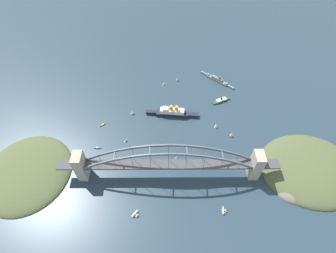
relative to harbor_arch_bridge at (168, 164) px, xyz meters
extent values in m
plane|color=#283D4C|center=(0.00, 0.00, -26.97)|extent=(1400.00, 1400.00, 0.00)
cube|color=#ADA38E|center=(-116.09, 0.00, -2.84)|extent=(12.59, 19.69, 48.26)
cube|color=#ADA38E|center=(116.09, 0.00, -2.84)|extent=(12.59, 19.69, 48.26)
cube|color=#47474C|center=(0.00, 0.00, 0.12)|extent=(219.59, 14.54, 2.40)
cube|color=#47474C|center=(-134.38, 0.00, 0.12)|extent=(24.00, 14.54, 2.40)
cube|color=#47474C|center=(134.38, 0.00, 0.12)|extent=(24.00, 14.54, 2.40)
cube|color=slate|center=(-101.65, -6.54, 6.35)|extent=(24.13, 1.80, 15.25)
cube|color=slate|center=(-79.06, -6.54, 17.41)|extent=(23.85, 1.80, 12.62)
cube|color=slate|center=(-56.47, -6.54, 25.71)|extent=(23.53, 1.80, 9.98)
cube|color=slate|center=(-33.88, -6.54, 31.25)|extent=(23.17, 1.80, 7.30)
cube|color=slate|center=(-11.29, -6.54, 34.01)|extent=(22.78, 1.80, 4.58)
cube|color=slate|center=(11.29, -6.54, 34.01)|extent=(22.78, 1.80, 4.58)
cube|color=slate|center=(33.88, -6.54, 31.25)|extent=(23.17, 1.80, 7.30)
cube|color=slate|center=(56.47, -6.54, 25.71)|extent=(23.53, 1.80, 9.98)
cube|color=slate|center=(79.06, -6.54, 17.41)|extent=(23.85, 1.80, 12.62)
cube|color=slate|center=(101.65, -6.54, 6.35)|extent=(24.13, 1.80, 15.25)
cube|color=slate|center=(-101.65, 6.54, 6.35)|extent=(24.13, 1.80, 15.25)
cube|color=slate|center=(-79.06, 6.54, 17.41)|extent=(23.85, 1.80, 12.62)
cube|color=slate|center=(-56.47, 6.54, 25.71)|extent=(23.53, 1.80, 9.98)
cube|color=slate|center=(-33.88, 6.54, 31.25)|extent=(23.17, 1.80, 7.30)
cube|color=slate|center=(-11.29, 6.54, 34.01)|extent=(22.78, 1.80, 4.58)
cube|color=slate|center=(11.29, 6.54, 34.01)|extent=(22.78, 1.80, 4.58)
cube|color=slate|center=(33.88, 6.54, 31.25)|extent=(23.17, 1.80, 7.30)
cube|color=slate|center=(56.47, 6.54, 25.71)|extent=(23.53, 1.80, 9.98)
cube|color=slate|center=(79.06, 6.54, 17.41)|extent=(23.85, 1.80, 12.62)
cube|color=slate|center=(101.65, 6.54, 6.35)|extent=(24.13, 1.80, 15.25)
cube|color=slate|center=(-112.94, 0.00, 0.12)|extent=(1.40, 13.08, 1.40)
cube|color=slate|center=(-67.76, 0.00, 22.26)|extent=(1.40, 13.08, 1.40)
cube|color=slate|center=(-22.59, 0.00, 33.32)|extent=(1.40, 13.08, 1.40)
cube|color=slate|center=(22.59, 0.00, 33.32)|extent=(1.40, 13.08, 1.40)
cube|color=slate|center=(67.76, 0.00, 22.26)|extent=(1.40, 13.08, 1.40)
cube|color=slate|center=(112.94, 0.00, 0.12)|extent=(1.40, 13.08, 1.40)
cylinder|color=slate|center=(-90.35, -6.54, 6.95)|extent=(0.56, 0.56, 11.25)
cylinder|color=slate|center=(-90.35, 6.54, 6.95)|extent=(0.56, 0.56, 11.25)
cylinder|color=slate|center=(-67.76, -6.54, 11.79)|extent=(0.56, 0.56, 20.93)
cylinder|color=slate|center=(-67.76, 6.54, 11.79)|extent=(0.56, 0.56, 20.93)
cylinder|color=slate|center=(-45.18, -6.54, 15.25)|extent=(0.56, 0.56, 27.85)
cylinder|color=slate|center=(-45.18, 6.54, 15.25)|extent=(0.56, 0.56, 27.85)
cylinder|color=slate|center=(-22.59, -6.54, 17.32)|extent=(0.56, 0.56, 32.00)
cylinder|color=slate|center=(-22.59, 6.54, 17.32)|extent=(0.56, 0.56, 32.00)
cylinder|color=slate|center=(0.00, -6.54, 18.01)|extent=(0.56, 0.56, 33.38)
cylinder|color=slate|center=(0.00, 6.54, 18.01)|extent=(0.56, 0.56, 33.38)
cylinder|color=slate|center=(22.59, -6.54, 17.32)|extent=(0.56, 0.56, 32.00)
cylinder|color=slate|center=(22.59, 6.54, 17.32)|extent=(0.56, 0.56, 32.00)
cylinder|color=slate|center=(45.18, -6.54, 15.25)|extent=(0.56, 0.56, 27.85)
cylinder|color=slate|center=(45.18, 6.54, 15.25)|extent=(0.56, 0.56, 27.85)
cylinder|color=slate|center=(67.76, -6.54, 11.79)|extent=(0.56, 0.56, 20.93)
cylinder|color=slate|center=(67.76, 6.54, 11.79)|extent=(0.56, 0.56, 20.93)
cylinder|color=slate|center=(90.35, -6.54, 6.95)|extent=(0.56, 0.56, 11.25)
cylinder|color=slate|center=(90.35, 6.54, 6.95)|extent=(0.56, 0.56, 11.25)
ellipsoid|color=#515B38|center=(-197.84, 3.09, -26.97)|extent=(123.13, 130.15, 24.76)
ellipsoid|color=#515B38|center=(200.73, 6.90, -26.97)|extent=(142.66, 122.75, 28.81)
ellipsoid|color=#756B5B|center=(168.63, -26.85, -26.97)|extent=(49.93, 36.82, 15.84)
cube|color=#1E2333|center=(7.10, 111.57, -23.89)|extent=(53.08, 16.58, 6.15)
cube|color=#1E2333|center=(-27.55, 114.82, -23.89)|extent=(17.93, 8.06, 6.15)
cube|color=#1E2333|center=(41.76, 108.33, -23.89)|extent=(18.05, 9.35, 6.15)
cube|color=white|center=(7.10, 111.57, -17.24)|extent=(39.92, 13.61, 7.16)
cube|color=white|center=(-3.62, 112.58, -12.06)|extent=(9.40, 9.58, 3.20)
cylinder|color=gold|center=(5.15, 111.76, -9.61)|extent=(5.29, 5.29, 8.11)
cylinder|color=gold|center=(13.93, 110.93, -9.61)|extent=(5.29, 5.29, 8.11)
cylinder|color=tan|center=(-25.39, 114.62, -15.82)|extent=(0.50, 0.50, 10.00)
cube|color=slate|center=(92.62, 197.88, -25.32)|extent=(38.03, 34.31, 3.29)
cube|color=slate|center=(70.31, 217.24, -25.32)|extent=(13.21, 12.05, 3.29)
cube|color=slate|center=(114.93, 178.52, -25.32)|extent=(13.62, 12.52, 3.29)
cube|color=slate|center=(92.62, 197.88, -21.76)|extent=(20.39, 18.73, 3.84)
cylinder|color=slate|center=(77.28, 211.19, -22.58)|extent=(4.88, 4.88, 2.20)
cylinder|color=slate|center=(107.96, 184.57, -22.58)|extent=(4.88, 4.88, 2.20)
cylinder|color=slate|center=(92.62, 197.88, -14.84)|extent=(0.60, 0.60, 10.00)
cylinder|color=#4C4C51|center=(95.97, 194.98, -17.64)|extent=(3.83, 3.83, 4.40)
cube|color=#23512D|center=(93.10, 143.67, -25.87)|extent=(22.01, 15.71, 2.19)
cube|color=#23512D|center=(105.60, 149.33, -25.87)|extent=(8.54, 7.88, 2.19)
cube|color=#23512D|center=(80.61, 138.01, -25.87)|extent=(8.99, 8.89, 2.19)
cube|color=beige|center=(93.10, 143.67, -23.48)|extent=(19.96, 13.92, 2.60)
cylinder|color=black|center=(93.10, 143.67, -20.98)|extent=(3.17, 3.17, 2.40)
cylinder|color=#B7B7B2|center=(-42.86, -57.64, -26.52)|extent=(5.18, 4.47, 0.90)
cylinder|color=#B7B7B2|center=(-40.93, -55.28, -26.52)|extent=(5.18, 4.47, 0.90)
cylinder|color=navy|center=(-42.86, -57.64, -25.40)|extent=(0.14, 0.14, 1.34)
cylinder|color=navy|center=(-40.93, -55.28, -25.40)|extent=(0.14, 0.14, 1.34)
ellipsoid|color=silver|center=(-41.90, -56.46, -24.14)|extent=(6.35, 5.49, 1.18)
cylinder|color=navy|center=(-44.41, -54.40, -24.14)|extent=(1.33, 1.38, 1.13)
cube|color=silver|center=(-42.59, -55.89, -23.64)|extent=(7.71, 8.89, 0.20)
cube|color=silver|center=(-39.43, -58.48, -24.02)|extent=(3.28, 3.67, 0.12)
cube|color=navy|center=(-39.43, -58.48, -22.80)|extent=(0.93, 0.79, 1.50)
cylinder|color=#B7B7B2|center=(69.49, -54.56, -26.52)|extent=(5.66, 1.23, 0.90)
cylinder|color=#B7B7B2|center=(69.71, -50.79, -26.52)|extent=(5.66, 1.23, 0.90)
cylinder|color=navy|center=(69.49, -54.56, -25.52)|extent=(0.14, 0.14, 1.11)
cylinder|color=navy|center=(69.71, -50.79, -25.52)|extent=(0.14, 0.14, 1.11)
ellipsoid|color=silver|center=(69.60, -52.68, -24.35)|extent=(6.76, 1.62, 1.23)
cylinder|color=navy|center=(66.59, -52.50, -24.35)|extent=(0.87, 1.21, 1.17)
cube|color=silver|center=(68.77, -52.63, -23.83)|extent=(2.28, 9.87, 0.20)
cube|color=silver|center=(72.54, -52.85, -24.23)|extent=(1.32, 3.78, 0.12)
cube|color=navy|center=(72.54, -52.85, -22.98)|extent=(1.11, 0.18, 1.50)
cube|color=brown|center=(-105.67, 90.03, -26.37)|extent=(6.39, 6.07, 1.20)
cube|color=brown|center=(-108.95, 87.06, -26.37)|extent=(2.45, 2.38, 1.20)
cube|color=brown|center=(-102.38, 92.99, -26.37)|extent=(2.61, 2.55, 1.20)
cube|color=beige|center=(-105.05, 90.58, -25.32)|extent=(3.64, 3.52, 0.91)
cube|color=silver|center=(-65.32, 57.67, -26.47)|extent=(3.70, 3.75, 1.00)
cube|color=silver|center=(-67.08, 55.85, -26.47)|extent=(1.36, 1.37, 1.00)
cube|color=silver|center=(-63.56, 59.48, -26.47)|extent=(1.45, 1.46, 1.00)
cylinder|color=tan|center=(-65.54, 57.44, -23.33)|extent=(0.16, 0.16, 5.30)
cone|color=silver|center=(-64.77, 58.23, -23.59)|extent=(4.91, 4.91, 4.24)
cube|color=#2D6B3D|center=(11.75, 25.70, -26.47)|extent=(2.22, 4.53, 1.00)
cube|color=#2D6B3D|center=(11.95, 28.63, -26.47)|extent=(0.96, 1.52, 1.00)
cube|color=#2D6B3D|center=(11.56, 22.76, -26.47)|extent=(1.14, 1.54, 1.00)
cylinder|color=tan|center=(11.78, 26.06, -22.97)|extent=(0.16, 0.16, 6.00)
cone|color=silver|center=(11.69, 24.78, -23.27)|extent=(4.30, 4.30, 4.80)
cube|color=#2D6B3D|center=(-59.25, 115.87, -26.56)|extent=(3.57, 6.47, 0.82)
cube|color=#2D6B3D|center=(-58.80, 119.97, -26.56)|extent=(1.53, 2.19, 0.82)
cube|color=#2D6B3D|center=(-59.69, 111.76, -26.56)|extent=(1.79, 2.22, 0.82)
cylinder|color=tan|center=(-59.19, 116.38, -21.81)|extent=(0.16, 0.16, 8.68)
cone|color=silver|center=(-59.39, 114.59, -22.25)|extent=(6.25, 6.25, 6.94)
cube|color=gold|center=(-8.10, 186.68, -26.45)|extent=(3.43, 4.52, 1.05)
cube|color=gold|center=(-9.41, 184.18, -26.45)|extent=(1.46, 1.67, 1.05)
cube|color=gold|center=(-6.78, 189.18, -26.45)|extent=(1.62, 1.76, 1.05)
cube|color=beige|center=(-7.85, 187.15, -25.35)|extent=(2.15, 2.49, 1.14)
cube|color=#234C8C|center=(18.28, 198.22, -26.61)|extent=(4.44, 4.00, 0.72)
cube|color=#234C8C|center=(20.51, 196.51, -26.61)|extent=(1.61, 1.50, 0.72)
cube|color=#234C8C|center=(16.06, 199.93, -26.61)|extent=(1.71, 1.63, 0.72)
cylinder|color=tan|center=(18.56, 198.01, -22.43)|extent=(0.16, 0.16, 7.62)
cone|color=white|center=(17.59, 198.75, -22.82)|extent=(5.41, 5.41, 6.10)
cube|color=gold|center=(76.70, 85.52, -26.61)|extent=(2.75, 5.86, 0.71)
cube|color=gold|center=(77.15, 89.26, -26.61)|extent=(1.16, 1.98, 0.71)
cube|color=gold|center=(76.25, 81.78, -26.61)|extent=(1.35, 2.00, 0.71)
cylinder|color=tan|center=(76.76, 85.99, -21.88)|extent=(0.16, 0.16, 8.76)
cone|color=silver|center=(76.56, 84.35, -22.32)|extent=(5.76, 5.76, 7.01)
cube|color=brown|center=(97.92, 67.48, -26.53)|extent=(5.53, 4.44, 0.87)
cube|color=brown|center=(94.97, 69.09, -26.53)|extent=(1.97, 1.71, 0.87)
cube|color=brown|center=(100.87, 65.86, -26.53)|extent=(2.07, 1.89, 0.87)
cylinder|color=tan|center=(97.55, 67.68, -21.57)|extent=(0.16, 0.16, 9.06)
cone|color=silver|center=(98.84, 66.97, -22.02)|extent=(6.28, 6.28, 7.25)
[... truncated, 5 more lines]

